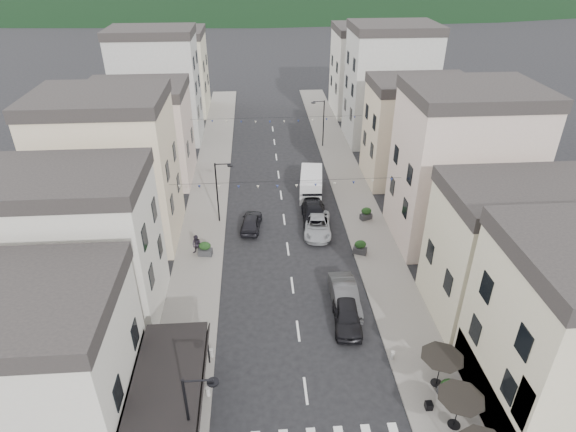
# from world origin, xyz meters

# --- Properties ---
(sidewalk_left) EXTENTS (4.00, 76.00, 0.12)m
(sidewalk_left) POSITION_xyz_m (-7.50, 32.00, 0.06)
(sidewalk_left) COLOR slate
(sidewalk_left) RESTS_ON ground
(sidewalk_right) EXTENTS (4.00, 76.00, 0.12)m
(sidewalk_right) POSITION_xyz_m (7.50, 32.00, 0.06)
(sidewalk_right) COLOR slate
(sidewalk_right) RESTS_ON ground
(boutique_building) EXTENTS (12.00, 8.00, 8.00)m
(boutique_building) POSITION_xyz_m (-15.50, 5.00, 4.00)
(boutique_building) COLOR beige
(boutique_building) RESTS_ON ground
(boutique_awning) EXTENTS (3.77, 7.50, 3.28)m
(boutique_awning) POSITION_xyz_m (-7.25, 5.00, 3.11)
(boutique_awning) COLOR black
(boutique_awning) RESTS_ON ground
(buildings_row_left) EXTENTS (10.20, 54.16, 14.00)m
(buildings_row_left) POSITION_xyz_m (-14.50, 37.75, 6.12)
(buildings_row_left) COLOR beige
(buildings_row_left) RESTS_ON ground
(buildings_row_right) EXTENTS (10.20, 54.16, 14.50)m
(buildings_row_right) POSITION_xyz_m (14.50, 36.59, 6.32)
(buildings_row_right) COLOR beige
(buildings_row_right) RESTS_ON ground
(cafe_terrace) EXTENTS (2.50, 8.10, 2.53)m
(cafe_terrace) POSITION_xyz_m (7.70, 2.80, 2.36)
(cafe_terrace) COLOR black
(cafe_terrace) RESTS_ON ground
(streetlamp_left_near) EXTENTS (1.70, 0.56, 6.00)m
(streetlamp_left_near) POSITION_xyz_m (-5.82, 2.00, 3.70)
(streetlamp_left_near) COLOR black
(streetlamp_left_near) RESTS_ON ground
(streetlamp_left_far) EXTENTS (1.70, 0.56, 6.00)m
(streetlamp_left_far) POSITION_xyz_m (-5.82, 26.00, 3.70)
(streetlamp_left_far) COLOR black
(streetlamp_left_far) RESTS_ON ground
(streetlamp_right_far) EXTENTS (1.70, 0.56, 6.00)m
(streetlamp_right_far) POSITION_xyz_m (5.82, 44.00, 3.70)
(streetlamp_right_far) COLOR black
(streetlamp_right_far) RESTS_ON ground
(bollards) EXTENTS (11.66, 10.26, 0.60)m
(bollards) POSITION_xyz_m (0.00, 5.50, 0.42)
(bollards) COLOR gray
(bollards) RESTS_ON ground
(bunting_near) EXTENTS (19.00, 0.28, 0.62)m
(bunting_near) POSITION_xyz_m (0.00, 22.00, 5.65)
(bunting_near) COLOR black
(bunting_near) RESTS_ON ground
(bunting_far) EXTENTS (19.00, 0.28, 0.62)m
(bunting_far) POSITION_xyz_m (0.00, 38.00, 5.65)
(bunting_far) COLOR black
(bunting_far) RESTS_ON ground
(parked_car_a) EXTENTS (2.23, 4.72, 1.56)m
(parked_car_a) POSITION_xyz_m (3.41, 11.45, 0.78)
(parked_car_a) COLOR black
(parked_car_a) RESTS_ON ground
(parked_car_b) EXTENTS (1.81, 5.02, 1.65)m
(parked_car_b) POSITION_xyz_m (3.60, 13.46, 0.82)
(parked_car_b) COLOR #38383A
(parked_car_b) RESTS_ON ground
(parked_car_c) EXTENTS (2.93, 5.39, 1.43)m
(parked_car_c) POSITION_xyz_m (2.85, 23.48, 0.72)
(parked_car_c) COLOR #919499
(parked_car_c) RESTS_ON ground
(parked_car_d) EXTENTS (2.41, 5.60, 1.61)m
(parked_car_d) POSITION_xyz_m (2.80, 25.37, 0.80)
(parked_car_d) COLOR black
(parked_car_d) RESTS_ON ground
(parked_car_e) EXTENTS (2.21, 4.37, 1.43)m
(parked_car_e) POSITION_xyz_m (-3.10, 24.57, 0.71)
(parked_car_e) COLOR black
(parked_car_e) RESTS_ON ground
(delivery_van) EXTENTS (2.86, 5.70, 2.62)m
(delivery_van) POSITION_xyz_m (3.13, 31.03, 1.29)
(delivery_van) COLOR silver
(delivery_van) RESTS_ON ground
(pedestrian_a) EXTENTS (0.83, 0.68, 1.97)m
(pedestrian_a) POSITION_xyz_m (-7.95, 8.79, 1.10)
(pedestrian_a) COLOR black
(pedestrian_a) RESTS_ON sidewalk_left
(pedestrian_b) EXTENTS (1.06, 0.96, 1.77)m
(pedestrian_b) POSITION_xyz_m (-7.64, 20.65, 1.01)
(pedestrian_b) COLOR #26202A
(pedestrian_b) RESTS_ON sidewalk_left
(planter_la) EXTENTS (1.15, 0.75, 1.20)m
(planter_la) POSITION_xyz_m (-7.75, 6.13, 0.70)
(planter_la) COLOR #29292B
(planter_la) RESTS_ON sidewalk_left
(planter_lb) EXTENTS (1.23, 0.81, 1.28)m
(planter_lb) POSITION_xyz_m (-6.96, 20.40, 0.74)
(planter_lb) COLOR #313234
(planter_lb) RESTS_ON sidewalk_left
(planter_ra) EXTENTS (1.11, 0.82, 1.11)m
(planter_ra) POSITION_xyz_m (8.16, 5.14, 0.66)
(planter_ra) COLOR #2A2A2C
(planter_ra) RESTS_ON sidewalk_right
(planter_rb) EXTENTS (1.27, 1.01, 1.25)m
(planter_rb) POSITION_xyz_m (6.00, 19.76, 0.73)
(planter_rb) COLOR #2C2B2E
(planter_rb) RESTS_ON sidewalk_right
(planter_rc) EXTENTS (1.23, 0.97, 1.21)m
(planter_rc) POSITION_xyz_m (7.71, 25.35, 0.71)
(planter_rc) COLOR #29292B
(planter_rc) RESTS_ON sidewalk_right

